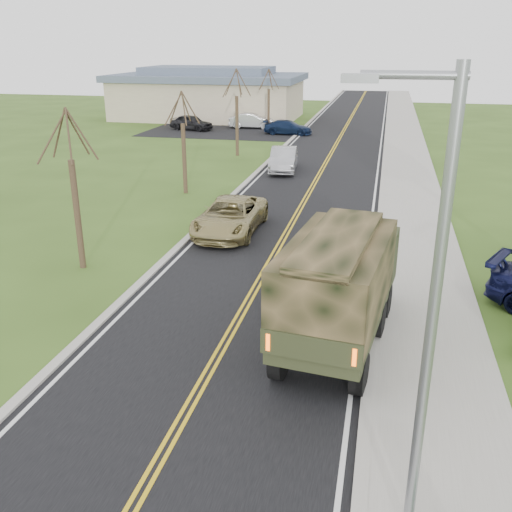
% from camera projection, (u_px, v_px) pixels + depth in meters
% --- Properties ---
extents(ground, '(160.00, 160.00, 0.00)m').
position_uv_depth(ground, '(153.00, 472.00, 11.59)').
color(ground, '#354E1A').
rests_on(ground, ground).
extents(road, '(8.00, 120.00, 0.01)m').
position_uv_depth(road, '(335.00, 146.00, 48.12)').
color(road, black).
rests_on(road, ground).
extents(curb_right, '(0.30, 120.00, 0.12)m').
position_uv_depth(curb_right, '(385.00, 147.00, 47.24)').
color(curb_right, '#9E998E').
rests_on(curb_right, ground).
extents(sidewalk_right, '(3.20, 120.00, 0.10)m').
position_uv_depth(sidewalk_right, '(407.00, 148.00, 46.89)').
color(sidewalk_right, '#9E998E').
rests_on(sidewalk_right, ground).
extents(curb_left, '(0.30, 120.00, 0.10)m').
position_uv_depth(curb_left, '(287.00, 144.00, 48.96)').
color(curb_left, '#9E998E').
rests_on(curb_left, ground).
extents(street_light, '(1.65, 0.22, 8.00)m').
position_uv_depth(street_light, '(426.00, 310.00, 8.57)').
color(street_light, gray).
rests_on(street_light, ground).
extents(bare_tree_a, '(1.93, 2.26, 6.08)m').
position_uv_depth(bare_tree_a, '(76.00, 202.00, 21.24)').
color(bare_tree_a, '#38281C').
rests_on(bare_tree_a, ground).
extents(bare_tree_b, '(1.83, 2.14, 5.73)m').
position_uv_depth(bare_tree_b, '(184.00, 150.00, 32.26)').
color(bare_tree_b, '#38281C').
rests_on(bare_tree_b, ground).
extents(bare_tree_c, '(2.04, 2.39, 6.42)m').
position_uv_depth(bare_tree_c, '(237.00, 119.00, 43.11)').
color(bare_tree_c, '#38281C').
rests_on(bare_tree_c, ground).
extents(bare_tree_d, '(1.88, 2.20, 5.91)m').
position_uv_depth(bare_tree_d, '(269.00, 106.00, 54.15)').
color(bare_tree_d, '#38281C').
rests_on(bare_tree_d, ground).
extents(commercial_building, '(25.50, 21.50, 5.65)m').
position_uv_depth(commercial_building, '(209.00, 94.00, 65.06)').
color(commercial_building, tan).
rests_on(commercial_building, ground).
extents(military_truck, '(3.24, 7.18, 3.47)m').
position_uv_depth(military_truck, '(340.00, 279.00, 15.94)').
color(military_truck, black).
rests_on(military_truck, ground).
extents(suv_champagne, '(2.60, 5.59, 1.55)m').
position_uv_depth(suv_champagne, '(230.00, 216.00, 25.96)').
color(suv_champagne, '#9B8E57').
rests_on(suv_champagne, ground).
extents(sedan_silver, '(2.15, 4.93, 1.58)m').
position_uv_depth(sedan_silver, '(284.00, 159.00, 38.48)').
color(sedan_silver, '#A3A3A8').
rests_on(sedan_silver, ground).
extents(lot_car_dark, '(4.72, 2.90, 1.50)m').
position_uv_depth(lot_car_dark, '(191.00, 122.00, 56.55)').
color(lot_car_dark, black).
rests_on(lot_car_dark, ground).
extents(lot_car_silver, '(4.71, 2.08, 1.50)m').
position_uv_depth(lot_car_silver, '(252.00, 121.00, 57.72)').
color(lot_car_silver, silver).
rests_on(lot_car_silver, ground).
extents(lot_car_navy, '(4.62, 2.03, 1.32)m').
position_uv_depth(lot_car_navy, '(288.00, 127.00, 53.93)').
color(lot_car_navy, '#0F1C38').
rests_on(lot_car_navy, ground).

